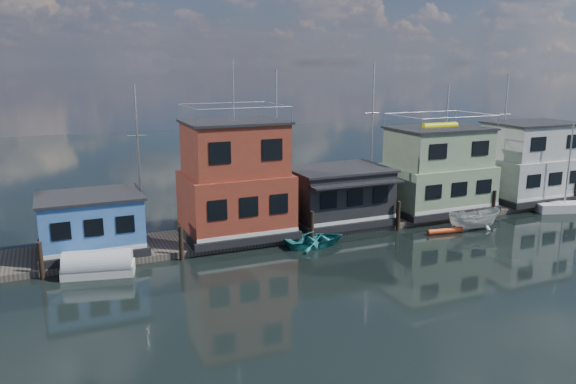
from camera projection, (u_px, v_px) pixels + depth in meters
name	position (u px, v px, depth m)	size (l,w,h in m)	color
ground	(445.00, 280.00, 31.81)	(160.00, 160.00, 0.00)	black
dock	(343.00, 223.00, 42.50)	(48.00, 5.00, 0.40)	#595147
houseboat_blue	(91.00, 223.00, 35.10)	(6.40, 4.90, 3.66)	black
houseboat_red	(235.00, 181.00, 38.34)	(7.40, 5.90, 11.86)	black
houseboat_dark	(338.00, 195.00, 41.79)	(7.40, 6.10, 4.06)	black
houseboat_green	(437.00, 171.00, 45.03)	(8.40, 5.90, 7.03)	black
houseboat_white	(531.00, 163.00, 48.90)	(8.40, 5.90, 6.66)	black
pilings	(359.00, 221.00, 39.67)	(42.28, 0.28, 2.20)	#2D2116
background_masts	(359.00, 139.00, 48.51)	(36.40, 0.16, 12.00)	silver
tarp_runabout	(98.00, 265.00, 32.38)	(4.24, 2.39, 1.62)	silver
dinghy_white	(480.00, 219.00, 41.87)	(2.03, 2.36, 1.24)	white
day_sailer	(564.00, 206.00, 46.37)	(4.88, 2.88, 7.31)	silver
red_kayak	(445.00, 231.00, 40.41)	(0.40, 0.40, 2.75)	red
dinghy_teal	(316.00, 239.00, 37.69)	(2.98, 4.17, 0.86)	teal
motorboat	(474.00, 220.00, 41.12)	(1.55, 4.11, 1.59)	silver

